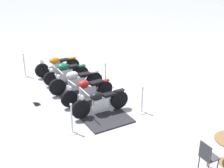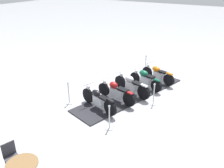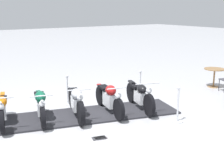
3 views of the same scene
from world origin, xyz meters
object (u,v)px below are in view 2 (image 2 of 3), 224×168
motorcycle_maroon (115,91)px  stanchion_right_front (145,67)px  motorcycle_forest (145,79)px  info_placard (104,83)px  stanchion_right_rear (69,97)px  cafe_chair_near_table (11,155)px  stanchion_left_mid (154,97)px  motorcycle_black (98,99)px  stanchion_left_rear (109,122)px  motorcycle_chrome (131,85)px  motorcycle_copper (157,74)px

motorcycle_maroon → stanchion_right_front: (4.02, 0.27, -0.15)m
motorcycle_forest → info_placard: bearing=37.6°
stanchion_right_rear → cafe_chair_near_table: bearing=-162.7°
stanchion_left_mid → cafe_chair_near_table: size_ratio=1.10×
stanchion_right_rear → cafe_chair_near_table: 4.27m
stanchion_left_mid → cafe_chair_near_table: (-5.99, 2.09, 0.19)m
stanchion_right_rear → stanchion_right_front: stanchion_right_front is taller
motorcycle_black → stanchion_right_rear: stanchion_right_rear is taller
stanchion_left_rear → motorcycle_chrome: bearing=11.5°
stanchion_right_front → info_placard: 2.99m
stanchion_right_front → motorcycle_forest: bearing=-157.2°
motorcycle_chrome → stanchion_left_rear: size_ratio=2.17×
motorcycle_black → stanchion_left_mid: motorcycle_black is taller
motorcycle_black → cafe_chair_near_table: bearing=104.3°
motorcycle_chrome → cafe_chair_near_table: bearing=101.5°
info_placard → cafe_chair_near_table: (-6.62, -0.99, 0.49)m
motorcycle_maroon → cafe_chair_near_table: size_ratio=2.30×
stanchion_right_front → motorcycle_black: bearing=179.9°
stanchion_left_rear → stanchion_left_mid: stanchion_left_mid is taller
motorcycle_forest → info_placard: motorcycle_forest is taller
motorcycle_black → stanchion_right_rear: 1.48m
motorcycle_maroon → stanchion_right_rear: (-1.26, 1.73, -0.19)m
stanchion_left_rear → cafe_chair_near_table: stanchion_left_rear is taller
stanchion_right_rear → stanchion_left_rear: 2.72m
motorcycle_copper → motorcycle_chrome: motorcycle_chrome is taller
motorcycle_maroon → cafe_chair_near_table: bearing=96.9°
motorcycle_forest → stanchion_left_mid: stanchion_left_mid is taller
stanchion_right_front → info_placard: (-2.73, 1.18, -0.31)m
stanchion_right_rear → motorcycle_chrome: bearing=-41.4°
motorcycle_chrome → stanchion_left_rear: 3.08m
motorcycle_black → stanchion_right_front: size_ratio=1.94×
stanchion_left_rear → cafe_chair_near_table: (-3.35, 1.36, 0.25)m
info_placard → motorcycle_maroon: bearing=-116.1°
motorcycle_forest → stanchion_left_mid: 1.77m
stanchion_right_rear → stanchion_left_mid: (1.91, -3.36, 0.03)m
motorcycle_chrome → info_placard: (0.27, 1.74, -0.45)m
motorcycle_copper → motorcycle_forest: 1.06m
motorcycle_forest → info_placard: 2.20m
motorcycle_copper → stanchion_left_rear: stanchion_left_rear is taller
motorcycle_black → stanchion_right_front: (5.04, -0.01, -0.14)m
motorcycle_black → stanchion_left_rear: motorcycle_black is taller
motorcycle_maroon → stanchion_right_rear: 2.15m
motorcycle_chrome → info_placard: motorcycle_chrome is taller
stanchion_right_front → stanchion_left_mid: (-3.37, -1.90, -0.01)m
motorcycle_forest → stanchion_left_mid: size_ratio=1.91×
motorcycle_maroon → stanchion_right_rear: bearing=47.9°
motorcycle_forest → stanchion_right_rear: 4.03m
motorcycle_copper → motorcycle_black: 4.24m
stanchion_right_front → stanchion_left_mid: bearing=-150.6°
motorcycle_copper → motorcycle_chrome: size_ratio=0.93×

